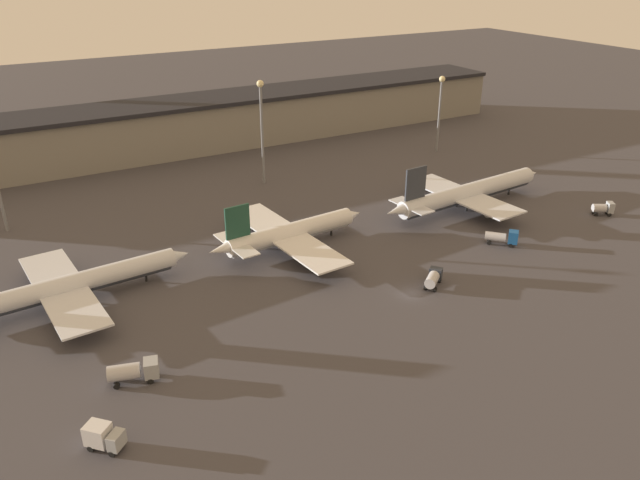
# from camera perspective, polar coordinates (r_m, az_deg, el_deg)

# --- Properties ---
(ground) EXTENTS (600.00, 600.00, 0.00)m
(ground) POSITION_cam_1_polar(r_m,az_deg,el_deg) (113.96, 8.30, -4.89)
(ground) COLOR #423F44
(terminal_building) EXTENTS (208.39, 20.69, 15.26)m
(terminal_building) POSITION_cam_1_polar(r_m,az_deg,el_deg) (198.33, -10.43, 10.51)
(terminal_building) COLOR gray
(terminal_building) RESTS_ON ground
(airplane_0) EXTENTS (44.28, 33.10, 12.76)m
(airplane_0) POSITION_cam_1_polar(r_m,az_deg,el_deg) (117.10, -21.93, -3.91)
(airplane_0) COLOR silver
(airplane_0) RESTS_ON ground
(airplane_1) EXTENTS (36.44, 36.65, 11.97)m
(airplane_1) POSITION_cam_1_polar(r_m,az_deg,el_deg) (128.47, -2.83, 0.65)
(airplane_1) COLOR white
(airplane_1) RESTS_ON ground
(airplane_2) EXTENTS (50.11, 31.13, 13.24)m
(airplane_2) POSITION_cam_1_polar(r_m,az_deg,el_deg) (152.69, 13.35, 4.20)
(airplane_2) COLOR silver
(airplane_2) RESTS_ON ground
(service_vehicle_0) EXTENTS (5.00, 5.06, 3.44)m
(service_vehicle_0) POSITION_cam_1_polar(r_m,az_deg,el_deg) (85.09, -19.22, -16.59)
(service_vehicle_0) COLOR #9EA3A8
(service_vehicle_0) RESTS_ON ground
(service_vehicle_1) EXTENTS (4.99, 4.17, 3.15)m
(service_vehicle_1) POSITION_cam_1_polar(r_m,az_deg,el_deg) (159.20, 24.47, 2.66)
(service_vehicle_1) COLOR #9EA3A8
(service_vehicle_1) RESTS_ON ground
(service_vehicle_2) EXTENTS (5.77, 5.16, 2.75)m
(service_vehicle_2) POSITION_cam_1_polar(r_m,az_deg,el_deg) (116.44, 10.31, -3.44)
(service_vehicle_2) COLOR #282D38
(service_vehicle_2) RESTS_ON ground
(service_vehicle_3) EXTENTS (7.46, 4.23, 3.17)m
(service_vehicle_3) POSITION_cam_1_polar(r_m,az_deg,el_deg) (94.72, -16.69, -11.41)
(service_vehicle_3) COLOR #9EA3A8
(service_vehicle_3) RESTS_ON ground
(service_vehicle_4) EXTENTS (5.95, 6.17, 3.36)m
(service_vehicle_4) POSITION_cam_1_polar(r_m,az_deg,el_deg) (135.68, 16.36, 0.25)
(service_vehicle_4) COLOR #195199
(service_vehicle_4) RESTS_ON ground
(lamp_post_1) EXTENTS (1.80, 1.80, 26.94)m
(lamp_post_1) POSITION_cam_1_polar(r_m,az_deg,el_deg) (161.46, -5.36, 10.88)
(lamp_post_1) COLOR slate
(lamp_post_1) RESTS_ON ground
(lamp_post_2) EXTENTS (1.80, 1.80, 22.67)m
(lamp_post_2) POSITION_cam_1_polar(r_m,az_deg,el_deg) (192.42, 10.93, 12.15)
(lamp_post_2) COLOR slate
(lamp_post_2) RESTS_ON ground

